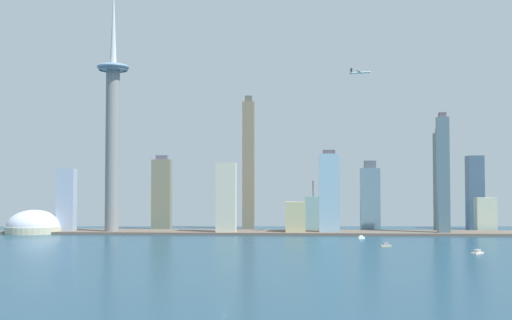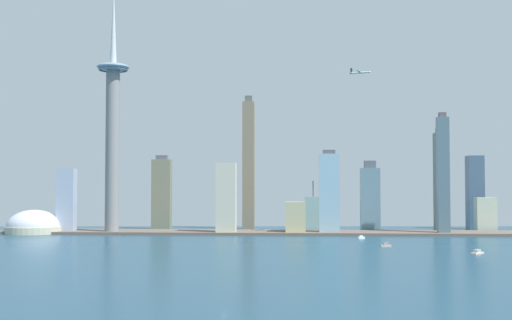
{
  "view_description": "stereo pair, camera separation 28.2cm",
  "coord_description": "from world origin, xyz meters",
  "px_view_note": "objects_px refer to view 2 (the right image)",
  "views": [
    {
      "loc": [
        34.31,
        -312.11,
        57.33
      ],
      "look_at": [
        -17.65,
        524.64,
        92.87
      ],
      "focal_mm": 46.7,
      "sensor_mm": 36.0,
      "label": 1
    },
    {
      "loc": [
        34.59,
        -312.09,
        57.33
      ],
      "look_at": [
        -17.65,
        524.64,
        92.87
      ],
      "focal_mm": 46.7,
      "sensor_mm": 36.0,
      "label": 2
    }
  ],
  "objects_px": {
    "skyscraper_2": "(485,215)",
    "skyscraper_8": "(475,192)",
    "skyscraper_7": "(162,194)",
    "skyscraper_0": "(66,201)",
    "skyscraper_1": "(440,181)",
    "skyscraper_9": "(313,214)",
    "skyscraper_10": "(443,175)",
    "skyscraper_5": "(249,164)",
    "observation_tower": "(113,122)",
    "airplane": "(360,72)",
    "boat_2": "(386,245)",
    "boat_0": "(361,237)",
    "skyscraper_6": "(226,199)",
    "skyscraper_3": "(296,218)",
    "skyscraper_11": "(329,193)",
    "skyscraper_4": "(370,198)",
    "stadium_dome": "(34,227)",
    "boat_1": "(477,252)"
  },
  "relations": [
    {
      "from": "skyscraper_4",
      "to": "boat_2",
      "type": "height_order",
      "value": "skyscraper_4"
    },
    {
      "from": "skyscraper_6",
      "to": "skyscraper_11",
      "type": "height_order",
      "value": "skyscraper_11"
    },
    {
      "from": "skyscraper_10",
      "to": "boat_1",
      "type": "height_order",
      "value": "skyscraper_10"
    },
    {
      "from": "skyscraper_5",
      "to": "skyscraper_6",
      "type": "bearing_deg",
      "value": -100.73
    },
    {
      "from": "skyscraper_1",
      "to": "skyscraper_4",
      "type": "xyz_separation_m",
      "value": [
        -89.98,
        6.47,
        -22.22
      ]
    },
    {
      "from": "observation_tower",
      "to": "skyscraper_9",
      "type": "relative_size",
      "value": 4.7
    },
    {
      "from": "observation_tower",
      "to": "airplane",
      "type": "xyz_separation_m",
      "value": [
        309.18,
        -31.47,
        54.25
      ]
    },
    {
      "from": "skyscraper_1",
      "to": "skyscraper_9",
      "type": "distance_m",
      "value": 170.92
    },
    {
      "from": "boat_0",
      "to": "airplane",
      "type": "distance_m",
      "value": 197.58
    },
    {
      "from": "observation_tower",
      "to": "skyscraper_4",
      "type": "distance_m",
      "value": 350.19
    },
    {
      "from": "skyscraper_9",
      "to": "boat_0",
      "type": "distance_m",
      "value": 139.86
    },
    {
      "from": "skyscraper_9",
      "to": "skyscraper_11",
      "type": "bearing_deg",
      "value": -72.2
    },
    {
      "from": "skyscraper_7",
      "to": "skyscraper_8",
      "type": "bearing_deg",
      "value": 3.59
    },
    {
      "from": "skyscraper_5",
      "to": "skyscraper_6",
      "type": "height_order",
      "value": "skyscraper_5"
    },
    {
      "from": "skyscraper_5",
      "to": "skyscraper_7",
      "type": "height_order",
      "value": "skyscraper_5"
    },
    {
      "from": "skyscraper_0",
      "to": "skyscraper_6",
      "type": "height_order",
      "value": "skyscraper_6"
    },
    {
      "from": "skyscraper_11",
      "to": "stadium_dome",
      "type": "bearing_deg",
      "value": -179.0
    },
    {
      "from": "skyscraper_7",
      "to": "boat_0",
      "type": "relative_size",
      "value": 11.94
    },
    {
      "from": "airplane",
      "to": "skyscraper_0",
      "type": "bearing_deg",
      "value": -167.01
    },
    {
      "from": "skyscraper_7",
      "to": "skyscraper_6",
      "type": "bearing_deg",
      "value": -43.75
    },
    {
      "from": "skyscraper_5",
      "to": "boat_2",
      "type": "distance_m",
      "value": 323.34
    },
    {
      "from": "skyscraper_8",
      "to": "boat_2",
      "type": "bearing_deg",
      "value": -119.31
    },
    {
      "from": "skyscraper_10",
      "to": "skyscraper_7",
      "type": "bearing_deg",
      "value": 166.48
    },
    {
      "from": "skyscraper_5",
      "to": "skyscraper_10",
      "type": "height_order",
      "value": "skyscraper_5"
    },
    {
      "from": "skyscraper_0",
      "to": "skyscraper_1",
      "type": "height_order",
      "value": "skyscraper_1"
    },
    {
      "from": "skyscraper_3",
      "to": "boat_1",
      "type": "xyz_separation_m",
      "value": [
        158.77,
        -238.14,
        -18.77
      ]
    },
    {
      "from": "skyscraper_10",
      "to": "boat_0",
      "type": "bearing_deg",
      "value": -147.5
    },
    {
      "from": "skyscraper_6",
      "to": "observation_tower",
      "type": "bearing_deg",
      "value": 177.8
    },
    {
      "from": "skyscraper_3",
      "to": "skyscraper_6",
      "type": "bearing_deg",
      "value": -174.57
    },
    {
      "from": "observation_tower",
      "to": "skyscraper_10",
      "type": "bearing_deg",
      "value": 0.33
    },
    {
      "from": "skyscraper_1",
      "to": "skyscraper_9",
      "type": "height_order",
      "value": "skyscraper_1"
    },
    {
      "from": "stadium_dome",
      "to": "skyscraper_7",
      "type": "xyz_separation_m",
      "value": [
        144.94,
        92.72,
        41.84
      ]
    },
    {
      "from": "skyscraper_3",
      "to": "skyscraper_8",
      "type": "bearing_deg",
      "value": 24.84
    },
    {
      "from": "skyscraper_5",
      "to": "skyscraper_7",
      "type": "bearing_deg",
      "value": -175.59
    },
    {
      "from": "stadium_dome",
      "to": "skyscraper_5",
      "type": "relative_size",
      "value": 0.38
    },
    {
      "from": "skyscraper_11",
      "to": "skyscraper_4",
      "type": "bearing_deg",
      "value": 44.86
    },
    {
      "from": "skyscraper_0",
      "to": "airplane",
      "type": "bearing_deg",
      "value": -5.89
    },
    {
      "from": "observation_tower",
      "to": "skyscraper_4",
      "type": "height_order",
      "value": "observation_tower"
    },
    {
      "from": "skyscraper_2",
      "to": "skyscraper_8",
      "type": "bearing_deg",
      "value": 89.56
    },
    {
      "from": "observation_tower",
      "to": "skyscraper_7",
      "type": "distance_m",
      "value": 137.0
    },
    {
      "from": "skyscraper_5",
      "to": "boat_1",
      "type": "relative_size",
      "value": 10.97
    },
    {
      "from": "skyscraper_3",
      "to": "skyscraper_1",
      "type": "bearing_deg",
      "value": 15.48
    },
    {
      "from": "skyscraper_7",
      "to": "skyscraper_4",
      "type": "bearing_deg",
      "value": -5.94
    },
    {
      "from": "skyscraper_2",
      "to": "skyscraper_10",
      "type": "xyz_separation_m",
      "value": [
        -68.3,
        -64.01,
        51.02
      ]
    },
    {
      "from": "skyscraper_8",
      "to": "skyscraper_9",
      "type": "relative_size",
      "value": 1.53
    },
    {
      "from": "skyscraper_1",
      "to": "skyscraper_7",
      "type": "bearing_deg",
      "value": 174.5
    },
    {
      "from": "boat_0",
      "to": "skyscraper_2",
      "type": "bearing_deg",
      "value": 8.28
    },
    {
      "from": "skyscraper_6",
      "to": "skyscraper_7",
      "type": "bearing_deg",
      "value": 136.25
    },
    {
      "from": "skyscraper_1",
      "to": "skyscraper_9",
      "type": "xyz_separation_m",
      "value": [
        -165.27,
        7.73,
        -42.89
      ]
    },
    {
      "from": "skyscraper_1",
      "to": "airplane",
      "type": "xyz_separation_m",
      "value": [
        -111.39,
        -86.27,
        129.95
      ]
    }
  ]
}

